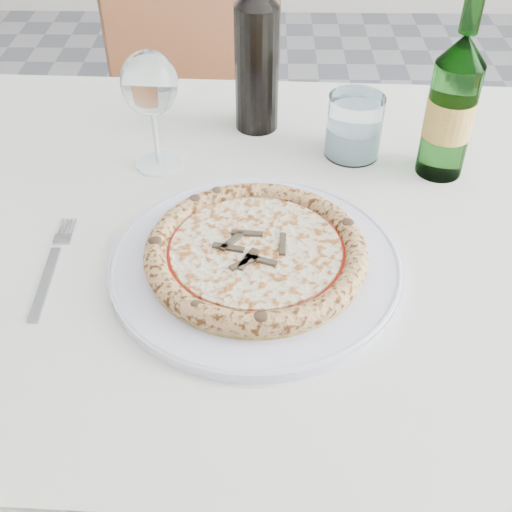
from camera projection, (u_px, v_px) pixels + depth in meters
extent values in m
cube|color=brown|center=(257.00, 234.00, 0.90)|extent=(1.42, 0.85, 0.04)
cube|color=white|center=(257.00, 221.00, 0.88)|extent=(1.48, 0.91, 0.01)
cube|color=white|center=(261.00, 135.00, 1.28)|extent=(1.45, 0.01, 0.22)
cube|color=brown|center=(227.00, 154.00, 1.58)|extent=(0.58, 0.58, 0.04)
cube|color=brown|center=(195.00, 26.00, 1.56)|extent=(0.42, 0.21, 0.46)
cylinder|color=brown|center=(266.00, 178.00, 1.92)|extent=(0.04, 0.04, 0.43)
cylinder|color=brown|center=(324.00, 253.00, 1.66)|extent=(0.04, 0.04, 0.43)
cylinder|color=brown|center=(143.00, 207.00, 1.81)|extent=(0.04, 0.04, 0.43)
cylinder|color=brown|center=(184.00, 293.00, 1.55)|extent=(0.04, 0.04, 0.43)
cylinder|color=white|center=(256.00, 264.00, 0.80)|extent=(0.36, 0.36, 0.01)
torus|color=white|center=(256.00, 261.00, 0.80)|extent=(0.36, 0.36, 0.01)
cylinder|color=tan|center=(256.00, 256.00, 0.79)|extent=(0.27, 0.27, 0.01)
torus|color=tan|center=(256.00, 251.00, 0.79)|extent=(0.28, 0.28, 0.03)
cylinder|color=red|center=(256.00, 251.00, 0.79)|extent=(0.23, 0.23, 0.00)
cylinder|color=#FFE8BB|center=(256.00, 249.00, 0.78)|extent=(0.21, 0.21, 0.00)
cube|color=#4C3E2E|center=(278.00, 247.00, 0.78)|extent=(0.04, 0.01, 0.00)
cube|color=#4C3E2E|center=(278.00, 229.00, 0.81)|extent=(0.03, 0.04, 0.00)
cube|color=#4C3E2E|center=(247.00, 217.00, 0.83)|extent=(0.02, 0.04, 0.00)
cube|color=#4C3E2E|center=(233.00, 239.00, 0.79)|extent=(0.04, 0.02, 0.00)
cube|color=#4C3E2E|center=(219.00, 257.00, 0.77)|extent=(0.04, 0.02, 0.00)
cube|color=#4C3E2E|center=(242.00, 282.00, 0.73)|extent=(0.02, 0.04, 0.00)
cube|color=#4C3E2E|center=(275.00, 262.00, 0.76)|extent=(0.03, 0.04, 0.00)
cube|color=#A6A7AD|center=(46.00, 282.00, 0.78)|extent=(0.02, 0.13, 0.00)
cube|color=#A6A7AD|center=(62.00, 241.00, 0.84)|extent=(0.02, 0.02, 0.00)
cylinder|color=#A6A7AD|center=(60.00, 229.00, 0.86)|extent=(0.00, 0.03, 0.00)
cylinder|color=#A6A7AD|center=(64.00, 229.00, 0.86)|extent=(0.00, 0.03, 0.00)
cylinder|color=#A6A7AD|center=(69.00, 229.00, 0.86)|extent=(0.00, 0.03, 0.00)
cylinder|color=#A6A7AD|center=(73.00, 229.00, 0.86)|extent=(0.00, 0.03, 0.00)
cylinder|color=silver|center=(159.00, 164.00, 0.98)|extent=(0.07, 0.07, 0.00)
cylinder|color=silver|center=(156.00, 136.00, 0.95)|extent=(0.01, 0.01, 0.09)
ellipsoid|color=white|center=(149.00, 83.00, 0.90)|extent=(0.08, 0.08, 0.09)
cylinder|color=white|center=(354.00, 126.00, 0.98)|extent=(0.09, 0.09, 0.10)
cylinder|color=#C8E4F8|center=(353.00, 140.00, 0.99)|extent=(0.08, 0.08, 0.05)
cylinder|color=#548D4F|center=(448.00, 121.00, 0.92)|extent=(0.07, 0.07, 0.17)
cone|color=#548D4F|center=(464.00, 48.00, 0.85)|extent=(0.07, 0.07, 0.04)
cylinder|color=#548D4F|center=(472.00, 12.00, 0.82)|extent=(0.03, 0.03, 0.05)
cylinder|color=#F1E053|center=(449.00, 117.00, 0.91)|extent=(0.07, 0.07, 0.06)
cylinder|color=black|center=(257.00, 70.00, 1.01)|extent=(0.07, 0.07, 0.20)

